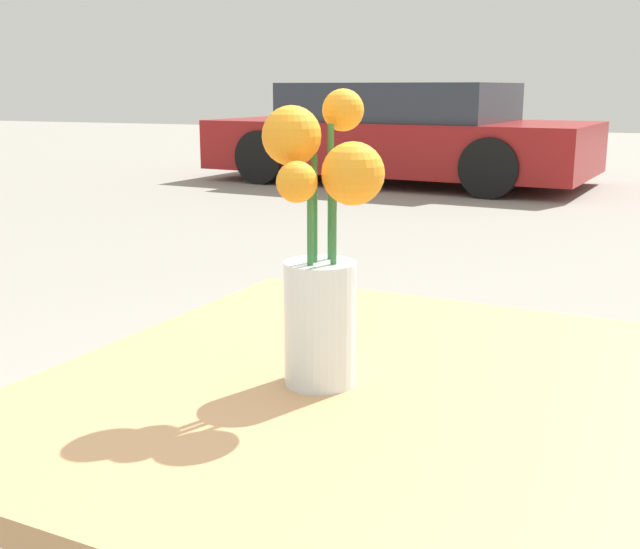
{
  "coord_description": "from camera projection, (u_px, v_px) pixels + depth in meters",
  "views": [
    {
      "loc": [
        0.26,
        -0.85,
        1.07
      ],
      "look_at": [
        -0.08,
        -0.02,
        0.86
      ],
      "focal_mm": 45.0,
      "sensor_mm": 36.0,
      "label": 1
    }
  ],
  "objects": [
    {
      "name": "parked_car",
      "position": [
        400.0,
        134.0,
        9.17
      ],
      "size": [
        4.43,
        2.32,
        1.12
      ],
      "color": "maroon",
      "rests_on": "ground_plane"
    },
    {
      "name": "table_front",
      "position": [
        385.0,
        473.0,
        0.96
      ],
      "size": [
        0.87,
        0.89,
        0.73
      ],
      "color": "tan",
      "rests_on": "ground_plane"
    },
    {
      "name": "flower_vase",
      "position": [
        321.0,
        269.0,
        0.92
      ],
      "size": [
        0.14,
        0.14,
        0.34
      ],
      "color": "silver",
      "rests_on": "table_front"
    }
  ]
}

